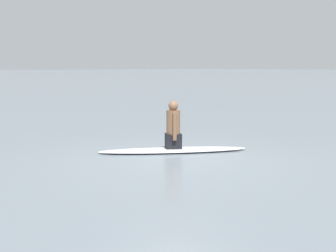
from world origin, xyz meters
The scene contains 3 objects.
ground_plane centered at (0.00, 0.00, 0.00)m, with size 400.00×400.00×0.00m, color gray.
surfboard centered at (-0.68, 0.55, 0.04)m, with size 3.33×0.62×0.09m, color white.
person_paddler centered at (-0.68, 0.55, 0.56)m, with size 0.43×0.44×1.05m.
Camera 1 is at (6.88, -6.16, 1.91)m, focal length 49.34 mm.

